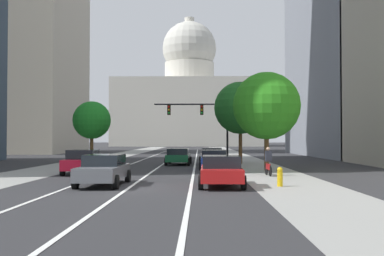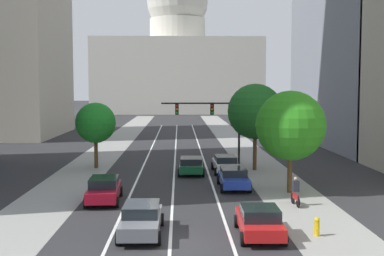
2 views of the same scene
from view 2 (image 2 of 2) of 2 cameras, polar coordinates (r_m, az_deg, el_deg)
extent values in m
plane|color=#2B2B2D|center=(62.94, -1.83, -1.76)|extent=(400.00, 400.00, 0.00)
cube|color=gray|center=(58.54, -9.39, -2.30)|extent=(4.18, 130.00, 0.01)
cube|color=gray|center=(58.43, 5.68, -2.27)|extent=(4.18, 130.00, 0.01)
cube|color=white|center=(48.17, -5.27, -3.74)|extent=(0.16, 90.00, 0.01)
cube|color=white|center=(48.07, -1.94, -3.74)|extent=(0.16, 90.00, 0.01)
cube|color=white|center=(48.12, 1.38, -3.73)|extent=(0.16, 90.00, 0.01)
cube|color=#B7AD99|center=(79.11, -20.75, 13.00)|extent=(15.97, 20.62, 37.85)
cube|color=beige|center=(143.66, -1.63, 5.80)|extent=(44.98, 29.97, 19.88)
cylinder|color=beige|center=(144.52, -1.64, 10.98)|extent=(15.51, 15.51, 6.20)
sphere|color=beige|center=(145.58, -1.65, 14.02)|extent=(16.98, 16.98, 16.98)
cube|color=red|center=(24.41, 7.58, -10.61)|extent=(1.92, 4.42, 0.57)
cube|color=black|center=(24.02, 7.69, -9.49)|extent=(1.73, 2.04, 0.55)
cylinder|color=black|center=(25.81, 5.04, -10.41)|extent=(0.23, 0.64, 0.64)
cylinder|color=black|center=(26.05, 9.15, -10.31)|extent=(0.23, 0.64, 0.64)
cylinder|color=black|center=(22.96, 5.77, -12.33)|extent=(0.23, 0.64, 0.64)
cylinder|color=black|center=(23.23, 10.40, -12.19)|extent=(0.23, 0.64, 0.64)
cube|color=slate|center=(24.50, -5.74, -10.49)|extent=(1.83, 4.67, 0.62)
cube|color=black|center=(24.55, -5.71, -9.08)|extent=(1.67, 2.35, 0.53)
cylinder|color=black|center=(26.18, -7.43, -10.21)|extent=(0.22, 0.64, 0.64)
cylinder|color=black|center=(26.05, -3.45, -10.26)|extent=(0.22, 0.64, 0.64)
cylinder|color=black|center=(23.16, -8.32, -12.21)|extent=(0.22, 0.64, 0.64)
cylinder|color=black|center=(23.01, -3.79, -12.28)|extent=(0.22, 0.64, 0.64)
cube|color=silver|center=(41.76, 3.73, -4.18)|extent=(1.88, 4.50, 0.60)
cube|color=black|center=(41.35, 3.79, -3.48)|extent=(1.68, 2.38, 0.51)
cylinder|color=black|center=(43.21, 2.33, -4.28)|extent=(0.24, 0.65, 0.64)
cylinder|color=black|center=(43.40, 4.66, -4.25)|extent=(0.24, 0.65, 0.64)
cylinder|color=black|center=(40.23, 2.73, -4.94)|extent=(0.24, 0.65, 0.64)
cylinder|color=black|center=(40.44, 5.23, -4.91)|extent=(0.24, 0.65, 0.64)
cube|color=maroon|center=(31.56, -9.88, -7.08)|extent=(1.98, 4.65, 0.64)
cube|color=black|center=(31.39, -9.90, -6.02)|extent=(1.74, 2.41, 0.57)
cylinder|color=black|center=(33.24, -11.13, -7.07)|extent=(0.25, 0.65, 0.64)
cylinder|color=black|center=(33.06, -8.03, -7.09)|extent=(0.25, 0.65, 0.64)
cylinder|color=black|center=(30.22, -11.88, -8.26)|extent=(0.25, 0.65, 0.64)
cylinder|color=black|center=(30.03, -8.47, -8.29)|extent=(0.25, 0.65, 0.64)
cube|color=#1E389E|center=(35.30, 4.70, -5.82)|extent=(1.86, 4.50, 0.59)
cube|color=black|center=(35.34, 4.69, -4.91)|extent=(1.70, 2.34, 0.50)
cylinder|color=black|center=(36.76, 3.00, -5.86)|extent=(0.22, 0.64, 0.64)
cylinder|color=black|center=(36.96, 5.86, -5.82)|extent=(0.22, 0.64, 0.64)
cylinder|color=black|center=(33.77, 3.43, -6.80)|extent=(0.22, 0.64, 0.64)
cylinder|color=black|center=(33.98, 6.54, -6.75)|extent=(0.22, 0.64, 0.64)
cube|color=#14512D|center=(41.16, -0.08, -4.31)|extent=(1.98, 4.81, 0.58)
cube|color=black|center=(40.42, -0.09, -3.70)|extent=(1.77, 2.34, 0.50)
cylinder|color=black|center=(42.82, -1.32, -4.36)|extent=(0.24, 0.65, 0.64)
cylinder|color=black|center=(42.82, 1.17, -4.36)|extent=(0.24, 0.65, 0.64)
cylinder|color=black|center=(39.63, -1.44, -5.09)|extent=(0.24, 0.65, 0.64)
cylinder|color=black|center=(39.62, 1.25, -5.09)|extent=(0.24, 0.65, 0.64)
cylinder|color=black|center=(46.15, 5.33, -0.33)|extent=(0.20, 0.20, 6.06)
cylinder|color=black|center=(45.71, 0.95, 2.81)|extent=(7.07, 0.14, 0.14)
cube|color=black|center=(45.79, 2.27, 2.12)|extent=(0.32, 0.28, 0.96)
sphere|color=red|center=(45.63, 2.29, 2.49)|extent=(0.20, 0.20, 0.20)
sphere|color=orange|center=(45.64, 2.29, 2.11)|extent=(0.20, 0.20, 0.20)
sphere|color=green|center=(45.66, 2.28, 1.73)|extent=(0.20, 0.20, 0.20)
cube|color=black|center=(45.69, -1.71, 2.11)|extent=(0.32, 0.28, 0.96)
sphere|color=red|center=(45.53, -1.71, 2.48)|extent=(0.20, 0.20, 0.20)
sphere|color=orange|center=(45.54, -1.71, 2.11)|extent=(0.20, 0.20, 0.20)
sphere|color=green|center=(45.56, -1.71, 1.73)|extent=(0.20, 0.20, 0.20)
cylinder|color=yellow|center=(24.98, 13.90, -10.97)|extent=(0.26, 0.26, 0.70)
sphere|color=yellow|center=(24.87, 13.92, -10.02)|extent=(0.26, 0.26, 0.26)
cylinder|color=yellow|center=(24.82, 14.00, -10.99)|extent=(0.10, 0.12, 0.10)
cylinder|color=black|center=(30.34, 11.87, -8.19)|extent=(0.10, 0.66, 0.66)
cylinder|color=black|center=(31.31, 11.30, -7.78)|extent=(0.10, 0.66, 0.66)
cube|color=#A51919|center=(30.78, 11.59, -7.58)|extent=(0.13, 1.00, 0.36)
cube|color=#262833|center=(30.60, 11.63, -6.45)|extent=(0.38, 0.31, 0.64)
sphere|color=tan|center=(30.59, 11.61, -5.63)|extent=(0.22, 0.22, 0.22)
cylinder|color=#51381E|center=(34.29, 10.96, -4.82)|extent=(0.32, 0.32, 2.86)
sphere|color=#29801B|center=(33.92, 11.04, 0.27)|extent=(4.62, 4.62, 4.62)
cylinder|color=#51381E|center=(43.08, 7.10, -2.52)|extent=(0.32, 0.32, 3.34)
sphere|color=#1C5A1F|center=(42.80, 7.14, 1.87)|extent=(4.67, 4.67, 4.67)
cylinder|color=#51381E|center=(44.58, -10.77, -2.73)|extent=(0.32, 0.32, 2.72)
sphere|color=#1D7D23|center=(44.33, -10.82, 0.58)|extent=(3.49, 3.49, 3.49)
camera|label=1|loc=(5.96, 44.92, -50.26)|focal=42.08mm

